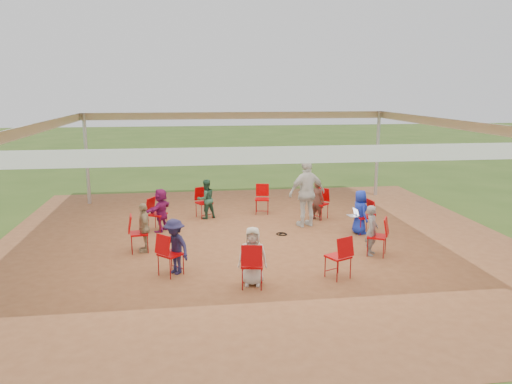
{
  "coord_description": "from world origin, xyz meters",
  "views": [
    {
      "loc": [
        -1.71,
        -11.89,
        3.78
      ],
      "look_at": [
        -0.02,
        0.3,
        1.22
      ],
      "focal_mm": 35.0,
      "sensor_mm": 36.0,
      "label": 1
    }
  ],
  "objects": [
    {
      "name": "ground",
      "position": [
        0.0,
        0.0,
        0.0
      ],
      "size": [
        80.0,
        80.0,
        0.0
      ],
      "primitive_type": "plane",
      "color": "#334C17",
      "rests_on": "ground"
    },
    {
      "name": "dirt_patch",
      "position": [
        0.0,
        0.0,
        0.01
      ],
      "size": [
        13.0,
        13.0,
        0.0
      ],
      "primitive_type": "plane",
      "color": "brown",
      "rests_on": "ground"
    },
    {
      "name": "tent",
      "position": [
        0.0,
        0.0,
        2.37
      ],
      "size": [
        10.33,
        10.33,
        3.0
      ],
      "color": "#B2B2B7",
      "rests_on": "ground"
    },
    {
      "name": "chair_0",
      "position": [
        2.88,
        0.38,
        0.45
      ],
      "size": [
        0.49,
        0.47,
        0.9
      ],
      "primitive_type": null,
      "rotation": [
        0.0,
        0.0,
        1.7
      ],
      "color": "#B60003",
      "rests_on": "ground"
    },
    {
      "name": "chair_1",
      "position": [
        2.11,
        2.0,
        0.45
      ],
      "size": [
        0.61,
        0.61,
        0.9
      ],
      "primitive_type": null,
      "rotation": [
        0.0,
        0.0,
        2.33
      ],
      "color": "#B60003",
      "rests_on": "ground"
    },
    {
      "name": "chair_2",
      "position": [
        0.53,
        2.86,
        0.45
      ],
      "size": [
        0.49,
        0.51,
        0.9
      ],
      "primitive_type": null,
      "rotation": [
        0.0,
        0.0,
        2.96
      ],
      "color": "#B60003",
      "rests_on": "ground"
    },
    {
      "name": "chair_3",
      "position": [
        -1.25,
        2.62,
        0.45
      ],
      "size": [
        0.57,
        0.58,
        0.9
      ],
      "primitive_type": null,
      "rotation": [
        0.0,
        0.0,
        -2.7
      ],
      "color": "#B60003",
      "rests_on": "ground"
    },
    {
      "name": "chair_4",
      "position": [
        -2.56,
        1.38,
        0.45
      ],
      "size": [
        0.59,
        0.58,
        0.9
      ],
      "primitive_type": null,
      "rotation": [
        0.0,
        0.0,
        -2.07
      ],
      "color": "#B60003",
      "rests_on": "ground"
    },
    {
      "name": "chair_5",
      "position": [
        -2.88,
        -0.38,
        0.45
      ],
      "size": [
        0.49,
        0.47,
        0.9
      ],
      "primitive_type": null,
      "rotation": [
        0.0,
        0.0,
        -1.44
      ],
      "color": "#B60003",
      "rests_on": "ground"
    },
    {
      "name": "chair_6",
      "position": [
        -2.11,
        -2.0,
        0.45
      ],
      "size": [
        0.61,
        0.61,
        0.9
      ],
      "primitive_type": null,
      "rotation": [
        0.0,
        0.0,
        -0.81
      ],
      "color": "#B60003",
      "rests_on": "ground"
    },
    {
      "name": "chair_7",
      "position": [
        -0.53,
        -2.86,
        0.45
      ],
      "size": [
        0.49,
        0.51,
        0.9
      ],
      "primitive_type": null,
      "rotation": [
        0.0,
        0.0,
        -0.18
      ],
      "color": "#B60003",
      "rests_on": "ground"
    },
    {
      "name": "chair_8",
      "position": [
        1.25,
        -2.62,
        0.45
      ],
      "size": [
        0.57,
        0.58,
        0.9
      ],
      "primitive_type": null,
      "rotation": [
        0.0,
        0.0,
        0.45
      ],
      "color": "#B60003",
      "rests_on": "ground"
    },
    {
      "name": "chair_9",
      "position": [
        2.56,
        -1.38,
        0.45
      ],
      "size": [
        0.59,
        0.58,
        0.9
      ],
      "primitive_type": null,
      "rotation": [
        0.0,
        0.0,
        1.07
      ],
      "color": "#B60003",
      "rests_on": "ground"
    },
    {
      "name": "person_seated_0",
      "position": [
        2.76,
        0.37,
        0.59
      ],
      "size": [
        0.39,
        0.61,
        1.17
      ],
      "primitive_type": "imported",
      "rotation": [
        0.0,
        0.0,
        1.7
      ],
      "color": "#162BB2",
      "rests_on": "ground"
    },
    {
      "name": "person_seated_1",
      "position": [
        2.02,
        1.92,
        0.59
      ],
      "size": [
        0.5,
        0.5,
        1.17
      ],
      "primitive_type": "imported",
      "rotation": [
        0.0,
        0.0,
        2.33
      ],
      "color": "#542F25",
      "rests_on": "ground"
    },
    {
      "name": "person_seated_2",
      "position": [
        -1.2,
        2.51,
        0.59
      ],
      "size": [
        0.65,
        0.54,
        1.17
      ],
      "primitive_type": "imported",
      "rotation": [
        0.0,
        0.0,
        -2.7
      ],
      "color": "#264D38",
      "rests_on": "ground"
    },
    {
      "name": "person_seated_3",
      "position": [
        -2.45,
        1.33,
        0.59
      ],
      "size": [
        0.87,
        1.15,
        1.17
      ],
      "primitive_type": "imported",
      "rotation": [
        0.0,
        0.0,
        -2.07
      ],
      "color": "#7C1456",
      "rests_on": "ground"
    },
    {
      "name": "person_seated_4",
      "position": [
        -2.76,
        -0.37,
        0.59
      ],
      "size": [
        0.44,
        0.72,
        1.17
      ],
      "primitive_type": "imported",
      "rotation": [
        0.0,
        0.0,
        -1.44
      ],
      "color": "tan",
      "rests_on": "ground"
    },
    {
      "name": "person_seated_5",
      "position": [
        -2.02,
        -1.92,
        0.59
      ],
      "size": [
        0.79,
        0.8,
        1.17
      ],
      "primitive_type": "imported",
      "rotation": [
        0.0,
        0.0,
        -0.81
      ],
      "color": "#201D41",
      "rests_on": "ground"
    },
    {
      "name": "person_seated_6",
      "position": [
        -0.51,
        -2.74,
        0.59
      ],
      "size": [
        0.62,
        0.42,
        1.17
      ],
      "primitive_type": "imported",
      "rotation": [
        0.0,
        0.0,
        -0.18
      ],
      "color": "beige",
      "rests_on": "ground"
    },
    {
      "name": "person_seated_7",
      "position": [
        2.45,
        -1.33,
        0.59
      ],
      "size": [
        0.45,
        0.51,
        1.17
      ],
      "primitive_type": "imported",
      "rotation": [
        0.0,
        0.0,
        1.07
      ],
      "color": "gray",
      "rests_on": "ground"
    },
    {
      "name": "standing_person",
      "position": [
        1.54,
        1.27,
        0.95
      ],
      "size": [
        1.22,
        0.86,
        1.88
      ],
      "primitive_type": "imported",
      "rotation": [
        0.0,
        0.0,
        3.44
      ],
      "color": "silver",
      "rests_on": "ground"
    },
    {
      "name": "cable_coil",
      "position": [
        0.71,
        0.54,
        0.02
      ],
      "size": [
        0.3,
        0.3,
        0.03
      ],
      "rotation": [
        0.0,
        0.0,
        -0.07
      ],
      "color": "black",
      "rests_on": "ground"
    },
    {
      "name": "laptop",
      "position": [
        2.6,
        0.34,
        0.56
      ],
      "size": [
        0.28,
        0.34,
        0.21
      ],
      "rotation": [
        0.0,
        0.0,
        1.7
      ],
      "color": "#B7B7BC",
      "rests_on": "ground"
    }
  ]
}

